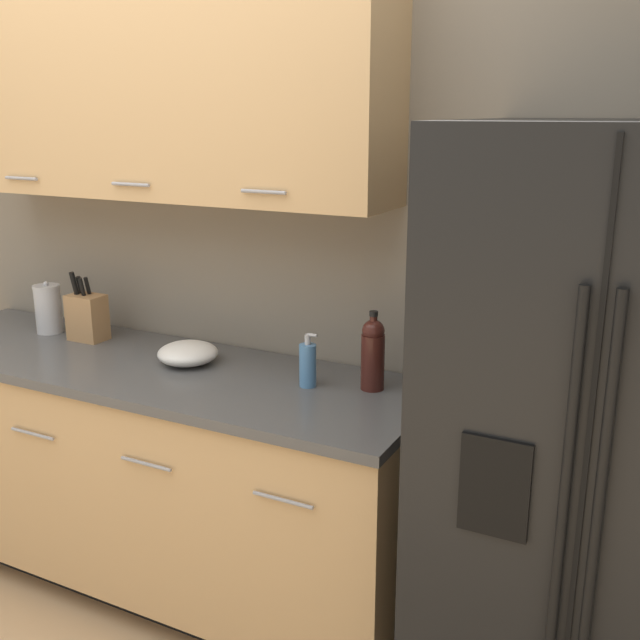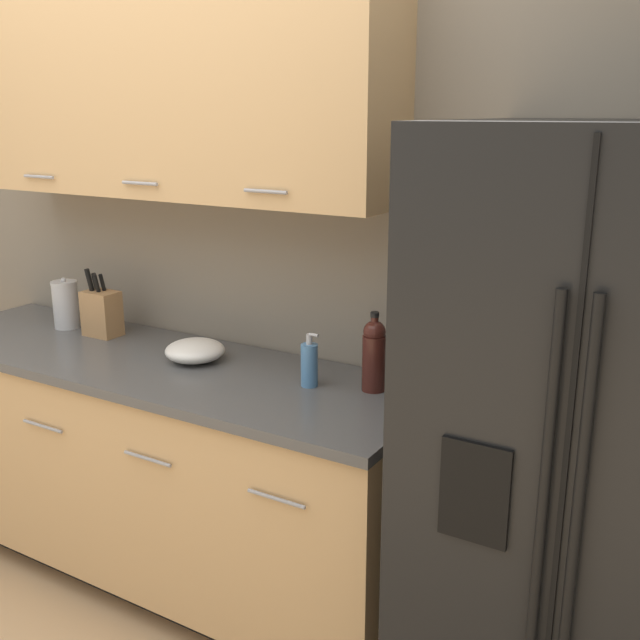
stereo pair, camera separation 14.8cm
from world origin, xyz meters
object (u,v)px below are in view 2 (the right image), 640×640
(knife_block, at_px, (102,312))
(soap_dispenser, at_px, (309,364))
(refrigerator, at_px, (596,477))
(wine_bottle, at_px, (374,354))
(steel_canister, at_px, (66,304))
(mixing_bowl, at_px, (195,351))

(knife_block, distance_m, soap_dispenser, 1.03)
(refrigerator, height_order, knife_block, refrigerator)
(knife_block, distance_m, wine_bottle, 1.23)
(refrigerator, relative_size, steel_canister, 8.22)
(refrigerator, distance_m, mixing_bowl, 1.45)
(wine_bottle, height_order, soap_dispenser, wine_bottle)
(mixing_bowl, bearing_deg, soap_dispenser, -0.48)
(refrigerator, distance_m, knife_block, 1.99)
(knife_block, height_order, wine_bottle, knife_block)
(soap_dispenser, bearing_deg, refrigerator, -8.11)
(refrigerator, relative_size, wine_bottle, 6.68)
(refrigerator, distance_m, wine_bottle, 0.79)
(refrigerator, relative_size, knife_block, 6.39)
(steel_canister, relative_size, mixing_bowl, 0.99)
(steel_canister, bearing_deg, knife_block, -1.59)
(refrigerator, bearing_deg, wine_bottle, 164.33)
(wine_bottle, xyz_separation_m, steel_canister, (-1.45, -0.01, -0.02))
(steel_canister, bearing_deg, refrigerator, -5.30)
(refrigerator, relative_size, soap_dispenser, 9.59)
(refrigerator, bearing_deg, soap_dispenser, 171.89)
(soap_dispenser, bearing_deg, knife_block, 176.53)
(knife_block, xyz_separation_m, soap_dispenser, (1.03, -0.06, -0.02))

